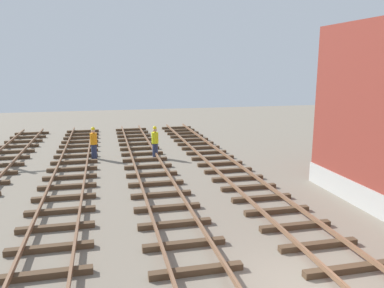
{
  "coord_description": "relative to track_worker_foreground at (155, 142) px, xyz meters",
  "views": [
    {
      "loc": [
        -4.57,
        -7.2,
        5.31
      ],
      "look_at": [
        -0.29,
        11.13,
        1.42
      ],
      "focal_mm": 35.57,
      "sensor_mm": 36.0,
      "label": 1
    }
  ],
  "objects": [
    {
      "name": "track_near_building",
      "position": [
        3.17,
        -14.55,
        -0.8
      ],
      "size": [
        2.5,
        50.43,
        0.32
      ],
      "color": "#4C3826",
      "rests_on": "ground"
    },
    {
      "name": "track_worker_foreground",
      "position": [
        0.0,
        0.0,
        0.0
      ],
      "size": [
        0.4,
        0.4,
        1.87
      ],
      "color": "#262D4C",
      "rests_on": "ground"
    },
    {
      "name": "track_worker_distant",
      "position": [
        -3.5,
        0.52,
        0.0
      ],
      "size": [
        0.4,
        0.4,
        1.87
      ],
      "color": "#262D4C",
      "rests_on": "ground"
    }
  ]
}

